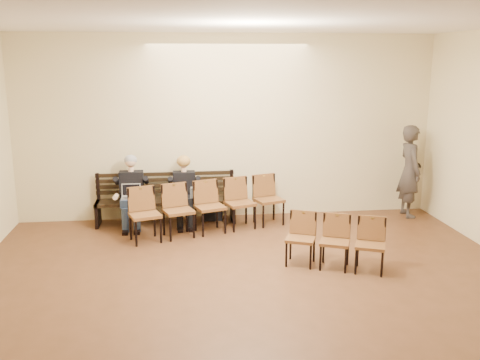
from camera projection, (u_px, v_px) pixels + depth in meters
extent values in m
plane|color=brown|center=(275.00, 348.00, 5.76)|extent=(10.00, 10.00, 0.00)
cube|color=beige|center=(228.00, 127.00, 10.20)|extent=(8.00, 0.02, 3.50)
cube|color=white|center=(281.00, 9.00, 4.97)|extent=(8.00, 10.00, 0.02)
cube|color=black|center=(166.00, 211.00, 10.06)|extent=(2.60, 0.90, 0.45)
cube|color=silver|center=(131.00, 199.00, 9.60)|extent=(0.34, 0.27, 0.25)
cylinder|color=silver|center=(192.00, 199.00, 9.64)|extent=(0.07, 0.07, 0.21)
cube|color=black|center=(213.00, 213.00, 10.28)|extent=(0.37, 0.26, 0.27)
imported|color=#3B3430|center=(410.00, 164.00, 10.34)|extent=(0.50, 0.76, 2.07)
cube|color=brown|center=(210.00, 207.00, 9.47)|extent=(2.86, 1.34, 0.92)
cube|color=brown|center=(335.00, 242.00, 7.87)|extent=(1.49, 0.97, 0.80)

